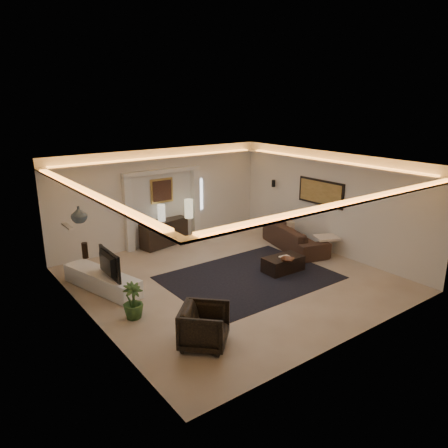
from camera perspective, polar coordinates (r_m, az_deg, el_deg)
floor at (r=10.69m, az=1.07°, el=-7.36°), size 7.00×7.00×0.00m
ceiling at (r=9.88m, az=1.15°, el=8.22°), size 7.00×7.00×0.00m
wall_back at (r=13.05m, az=-8.34°, el=3.59°), size 7.00×0.00×7.00m
wall_front at (r=7.87m, az=16.95°, el=-5.65°), size 7.00×0.00×7.00m
wall_left at (r=8.61m, az=-17.70°, el=-3.79°), size 0.00×7.00×7.00m
wall_right at (r=12.57m, az=13.86°, el=2.79°), size 0.00×7.00×7.00m
cove_soffit at (r=9.92m, az=1.15°, el=6.62°), size 7.00×7.00×0.04m
daylight_slit at (r=13.72m, az=-3.32°, el=3.95°), size 0.25×0.03×1.00m
area_rug at (r=10.77m, az=3.42°, el=-7.15°), size 4.00×3.00×0.01m
pilaster_left at (r=12.55m, az=-12.67°, el=1.21°), size 0.22×0.20×2.20m
pilaster_right at (r=13.61m, az=-3.82°, el=2.75°), size 0.22×0.20×2.20m
alcove_header at (r=12.81m, az=-8.28°, el=7.01°), size 2.52×0.20×0.12m
painting_frame at (r=12.98m, az=-8.32°, el=4.43°), size 0.74×0.04×0.74m
painting_canvas at (r=12.96m, az=-8.26°, el=4.41°), size 0.62×0.02×0.62m
art_panel_frame at (r=12.68m, az=12.81°, el=4.14°), size 0.04×1.64×0.74m
art_panel_gold at (r=12.66m, az=12.74°, el=4.13°), size 0.02×1.50×0.62m
wall_sconce at (r=13.90m, az=6.64°, el=5.42°), size 0.12×0.12×0.22m
wall_niche at (r=9.85m, az=-20.20°, el=-0.29°), size 0.10×0.55×0.04m
console at (r=13.06m, az=-8.00°, el=-1.15°), size 1.61×0.80×0.77m
lamp_left at (r=12.84m, az=-8.38°, el=1.73°), size 0.27×0.27×0.50m
lamp_right at (r=13.08m, az=-4.74°, el=2.12°), size 0.32×0.32×0.58m
media_ledge at (r=10.45m, az=-15.98°, el=-7.27°), size 1.14×2.32×0.42m
tv at (r=9.91m, az=-15.64°, el=-5.18°), size 1.10×0.15×0.63m
figurine at (r=11.30m, az=-18.10°, el=-3.37°), size 0.17×0.17×0.40m
ginger_jar at (r=9.93m, az=-18.83°, el=1.21°), size 0.46×0.46×0.37m
plant at (r=8.95m, az=-12.09°, el=-10.05°), size 0.49×0.49×0.75m
sofa at (r=12.84m, az=9.46°, el=-1.78°), size 2.53×1.49×0.69m
throw_blanket at (r=12.35m, az=13.53°, el=-1.77°), size 0.78×0.72×0.07m
throw_pillow at (r=13.17m, az=8.88°, el=-0.36°), size 0.27×0.41×0.39m
coffee_table at (r=11.17m, az=7.90°, el=-5.30°), size 1.06×0.60×0.39m
bowl at (r=10.80m, az=8.46°, el=-4.69°), size 0.43×0.43×0.08m
magazine at (r=11.05m, az=8.14°, el=-4.33°), size 0.29×0.23×0.03m
armchair at (r=7.88m, az=-2.64°, el=-13.52°), size 1.17×1.17×0.77m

